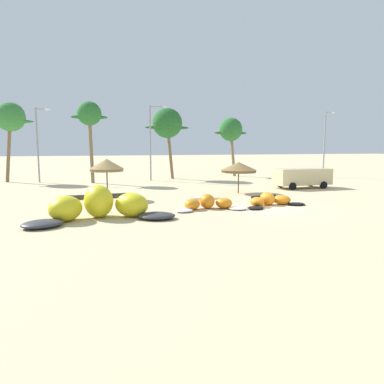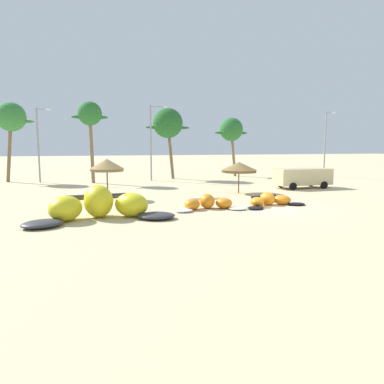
{
  "view_description": "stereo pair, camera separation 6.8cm",
  "coord_description": "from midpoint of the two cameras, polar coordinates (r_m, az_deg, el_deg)",
  "views": [
    {
      "loc": [
        -11.31,
        -20.36,
        3.98
      ],
      "look_at": [
        -4.72,
        2.0,
        1.0
      ],
      "focal_mm": 33.91,
      "sensor_mm": 36.0,
      "label": 1
    },
    {
      "loc": [
        -11.24,
        -20.38,
        3.98
      ],
      "look_at": [
        -4.72,
        2.0,
        1.0
      ],
      "focal_mm": 33.91,
      "sensor_mm": 36.0,
      "label": 2
    }
  ],
  "objects": [
    {
      "name": "ground_plane",
      "position": [
        23.62,
        12.38,
        -2.59
      ],
      "size": [
        260.0,
        260.0,
        0.0
      ],
      "primitive_type": "plane",
      "color": "beige"
    },
    {
      "name": "kite_far_left",
      "position": [
        20.5,
        -14.42,
        -2.17
      ],
      "size": [
        8.23,
        4.08,
        1.82
      ],
      "color": "#333338",
      "rests_on": "ground"
    },
    {
      "name": "kite_left",
      "position": [
        22.95,
        2.48,
        -1.81
      ],
      "size": [
        4.78,
        2.3,
        0.93
      ],
      "color": "white",
      "rests_on": "ground"
    },
    {
      "name": "kite_left_of_center",
      "position": [
        24.8,
        12.05,
        -1.33
      ],
      "size": [
        4.74,
        2.63,
        0.87
      ],
      "color": "black",
      "rests_on": "ground"
    },
    {
      "name": "beach_umbrella_near_van",
      "position": [
        27.62,
        -13.35,
        4.14
      ],
      "size": [
        2.57,
        2.57,
        3.03
      ],
      "color": "brown",
      "rests_on": "ground"
    },
    {
      "name": "beach_umbrella_middle",
      "position": [
        30.78,
        7.29,
        3.89
      ],
      "size": [
        3.06,
        3.06,
        2.62
      ],
      "color": "brown",
      "rests_on": "ground"
    },
    {
      "name": "parked_van",
      "position": [
        35.68,
        16.72,
        2.34
      ],
      "size": [
        5.42,
        2.35,
        1.84
      ],
      "color": "beige",
      "rests_on": "ground"
    },
    {
      "name": "palm_leftmost",
      "position": [
        44.73,
        -26.73,
        10.37
      ],
      "size": [
        4.73,
        3.15,
        8.67
      ],
      "color": "brown",
      "rests_on": "ground"
    },
    {
      "name": "palm_left",
      "position": [
        40.42,
        -15.89,
        11.49
      ],
      "size": [
        3.78,
        2.52,
        8.6
      ],
      "color": "#7F6647",
      "rests_on": "ground"
    },
    {
      "name": "palm_left_of_gap",
      "position": [
        43.98,
        -3.95,
        10.67
      ],
      "size": [
        5.34,
        3.56,
        8.44
      ],
      "color": "brown",
      "rests_on": "ground"
    },
    {
      "name": "palm_center_left",
      "position": [
        47.94,
        6.08,
        9.64
      ],
      "size": [
        4.54,
        3.02,
        7.59
      ],
      "color": "#7F6647",
      "rests_on": "ground"
    },
    {
      "name": "lamppost_west",
      "position": [
        42.78,
        -23.01,
        7.42
      ],
      "size": [
        1.54,
        0.24,
        8.02
      ],
      "color": "gray",
      "rests_on": "ground"
    },
    {
      "name": "lamppost_west_center",
      "position": [
        41.93,
        -6.36,
        8.4
      ],
      "size": [
        2.14,
        0.24,
        8.51
      ],
      "color": "gray",
      "rests_on": "ground"
    },
    {
      "name": "lamppost_east_center",
      "position": [
        49.52,
        20.19,
        7.61
      ],
      "size": [
        1.46,
        0.24,
        8.29
      ],
      "color": "gray",
      "rests_on": "ground"
    }
  ]
}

